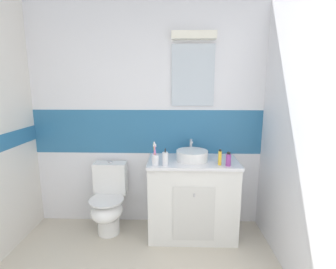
{
  "coord_description": "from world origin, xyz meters",
  "views": [
    {
      "loc": [
        0.32,
        -0.4,
        1.62
      ],
      "look_at": [
        0.25,
        2.0,
        1.15
      ],
      "focal_mm": 26.76,
      "sensor_mm": 36.0,
      "label": 1
    }
  ],
  "objects_px": {
    "toothbrush_cup": "(155,159)",
    "soap_dispenser": "(165,159)",
    "toothpaste_tube_upright": "(220,158)",
    "sink_basin": "(192,155)",
    "lotion_bottle_short": "(228,160)",
    "toilet": "(109,201)"
  },
  "relations": [
    {
      "from": "sink_basin",
      "to": "toothpaste_tube_upright",
      "type": "relative_size",
      "value": 2.34
    },
    {
      "from": "toilet",
      "to": "soap_dispenser",
      "type": "distance_m",
      "value": 0.87
    },
    {
      "from": "toilet",
      "to": "toothpaste_tube_upright",
      "type": "height_order",
      "value": "toothpaste_tube_upright"
    },
    {
      "from": "lotion_bottle_short",
      "to": "toothpaste_tube_upright",
      "type": "relative_size",
      "value": 0.87
    },
    {
      "from": "toothpaste_tube_upright",
      "to": "toothbrush_cup",
      "type": "bearing_deg",
      "value": -178.1
    },
    {
      "from": "toothpaste_tube_upright",
      "to": "toilet",
      "type": "bearing_deg",
      "value": 171.15
    },
    {
      "from": "soap_dispenser",
      "to": "toothpaste_tube_upright",
      "type": "xyz_separation_m",
      "value": [
        0.54,
        0.02,
        0.01
      ]
    },
    {
      "from": "toothbrush_cup",
      "to": "lotion_bottle_short",
      "type": "xyz_separation_m",
      "value": [
        0.71,
        -0.0,
        0.0
      ]
    },
    {
      "from": "sink_basin",
      "to": "toothpaste_tube_upright",
      "type": "distance_m",
      "value": 0.31
    },
    {
      "from": "soap_dispenser",
      "to": "lotion_bottle_short",
      "type": "distance_m",
      "value": 0.61
    },
    {
      "from": "toothbrush_cup",
      "to": "lotion_bottle_short",
      "type": "distance_m",
      "value": 0.71
    },
    {
      "from": "toothbrush_cup",
      "to": "soap_dispenser",
      "type": "distance_m",
      "value": 0.1
    },
    {
      "from": "sink_basin",
      "to": "toilet",
      "type": "bearing_deg",
      "value": 178.5
    },
    {
      "from": "soap_dispenser",
      "to": "toothpaste_tube_upright",
      "type": "bearing_deg",
      "value": 2.27
    },
    {
      "from": "soap_dispenser",
      "to": "lotion_bottle_short",
      "type": "bearing_deg",
      "value": -0.36
    },
    {
      "from": "lotion_bottle_short",
      "to": "toothpaste_tube_upright",
      "type": "bearing_deg",
      "value": 162.2
    },
    {
      "from": "sink_basin",
      "to": "toilet",
      "type": "relative_size",
      "value": 0.48
    },
    {
      "from": "toilet",
      "to": "toothbrush_cup",
      "type": "height_order",
      "value": "toothbrush_cup"
    },
    {
      "from": "lotion_bottle_short",
      "to": "soap_dispenser",
      "type": "bearing_deg",
      "value": 179.64
    },
    {
      "from": "sink_basin",
      "to": "toothbrush_cup",
      "type": "relative_size",
      "value": 1.62
    },
    {
      "from": "toilet",
      "to": "toothpaste_tube_upright",
      "type": "relative_size",
      "value": 4.86
    },
    {
      "from": "sink_basin",
      "to": "toilet",
      "type": "distance_m",
      "value": 1.06
    }
  ]
}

